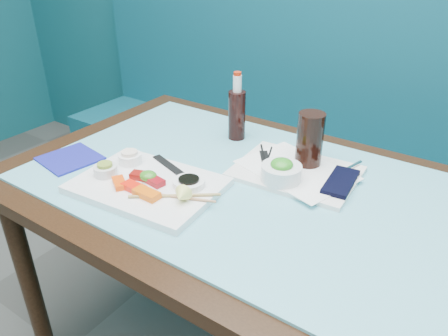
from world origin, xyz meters
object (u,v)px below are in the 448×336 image
Objects in this scene: sashimi_plate at (148,185)px; blue_napkin at (70,159)px; dining_table at (245,209)px; booth_bench at (340,178)px; serving_tray at (296,172)px; cola_glass at (310,139)px; seaweed_bowl at (281,173)px; cola_bottle_body at (237,115)px.

blue_napkin is at bearing 177.00° from sashimi_plate.
booth_bench is at bearing 90.00° from dining_table.
cola_glass is at bearing 76.20° from serving_tray.
blue_napkin is (-0.63, -0.37, -0.09)m from cola_glass.
dining_table is 0.18m from serving_tray.
sashimi_plate is at bearing -137.74° from dining_table.
booth_bench is 26.62× the size of seaweed_bowl.
booth_bench is at bearing 94.17° from serving_tray.
seaweed_bowl is at bearing 28.24° from dining_table.
sashimi_plate reaches higher than blue_napkin.
cola_glass is 0.73m from blue_napkin.
sashimi_plate is at bearing -137.87° from serving_tray.
seaweed_bowl is 0.71× the size of cola_glass.
serving_tray is at bearing 27.00° from blue_napkin.
dining_table is at bearing -121.12° from cola_glass.
booth_bench reaches higher than sashimi_plate.
cola_bottle_body is (-0.27, 0.19, 0.05)m from seaweed_bowl.
booth_bench is 1.22m from blue_napkin.
seaweed_bowl is 0.70× the size of blue_napkin.
cola_glass reaches higher than blue_napkin.
seaweed_bowl is at bearing 33.80° from sashimi_plate.
serving_tray is 2.15× the size of blue_napkin.
serving_tray is 2.10× the size of cola_bottle_body.
seaweed_bowl is at bearing -98.75° from cola_glass.
serving_tray is 0.08m from seaweed_bowl.
sashimi_plate is at bearing -130.58° from cola_glass.
seaweed_bowl is at bearing -34.97° from cola_bottle_body.
seaweed_bowl is at bearing -83.77° from booth_bench.
booth_bench is 18.72× the size of blue_napkin.
seaweed_bowl is at bearing 21.52° from blue_napkin.
cola_glass is at bearing 58.88° from dining_table.
booth_bench is at bearing 96.23° from seaweed_bowl.
seaweed_bowl reaches higher than serving_tray.
serving_tray is 3.05× the size of seaweed_bowl.
booth_bench reaches higher than blue_napkin.
booth_bench is 18.79× the size of cola_glass.
cola_glass is (0.11, -0.66, 0.48)m from booth_bench.
booth_bench is 0.90m from seaweed_bowl.
booth_bench is 0.82m from serving_tray.
cola_bottle_body is 0.55m from blue_napkin.
booth_bench reaches higher than serving_tray.
serving_tray is 0.69m from blue_napkin.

